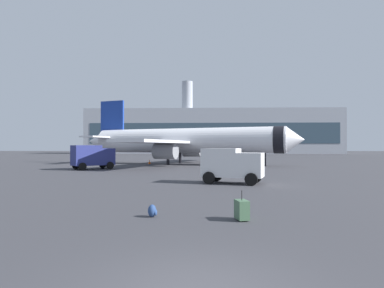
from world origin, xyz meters
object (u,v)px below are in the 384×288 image
cargo_van (232,164)px  safety_cone_mid (260,169)px  traveller_backpack (152,211)px  service_truck (93,156)px  airplane_at_gate (185,141)px  rolling_suitcase (242,210)px  safety_cone_near (236,171)px  safety_cone_far (150,162)px  safety_cone_outer (206,162)px

cargo_van → safety_cone_mid: 11.13m
cargo_van → traveller_backpack: cargo_van is taller
service_truck → cargo_van: size_ratio=1.06×
airplane_at_gate → traveller_backpack: (0.94, -37.53, -3.42)m
airplane_at_gate → cargo_van: size_ratio=7.27×
rolling_suitcase → traveller_backpack: size_ratio=2.29×
airplane_at_gate → safety_cone_near: size_ratio=51.27×
safety_cone_near → traveller_backpack: 20.56m
rolling_suitcase → safety_cone_near: bearing=85.0°
service_truck → safety_cone_far: service_truck is taller
airplane_at_gate → service_truck: (-10.53, -11.43, -2.05)m
airplane_at_gate → safety_cone_mid: 18.18m
safety_cone_outer → safety_cone_mid: bearing=-72.4°
safety_cone_mid → traveller_backpack: (-7.93, -22.00, -0.14)m
safety_cone_near → safety_cone_mid: bearing=37.3°
cargo_van → safety_cone_mid: bearing=69.6°
airplane_at_gate → safety_cone_outer: airplane_at_gate is taller
traveller_backpack → cargo_van: bearing=70.6°
rolling_suitcase → service_truck: bearing=119.3°
service_truck → safety_cone_near: size_ratio=7.49×
rolling_suitcase → safety_cone_mid: bearing=78.6°
safety_cone_mid → safety_cone_far: 22.25m
airplane_at_gate → safety_cone_far: (-5.73, 1.25, -3.33)m
cargo_van → safety_cone_far: bearing=111.6°
service_truck → safety_cone_near: bearing=-20.4°
service_truck → safety_cone_near: (16.64, -6.20, -1.27)m
service_truck → safety_cone_far: bearing=69.3°
rolling_suitcase → airplane_at_gate: bearing=96.5°
safety_cone_far → service_truck: bearing=-110.7°
safety_cone_mid → safety_cone_outer: (-5.51, 17.42, -0.06)m
safety_cone_mid → rolling_suitcase: size_ratio=0.68×
safety_cone_far → traveller_backpack: size_ratio=1.40×
airplane_at_gate → rolling_suitcase: airplane_at_gate is taller
safety_cone_mid → traveller_backpack: bearing=-109.8°
safety_cone_outer → rolling_suitcase: rolling_suitcase is taller
service_truck → safety_cone_far: size_ratio=7.59×
airplane_at_gate → safety_cone_mid: airplane_at_gate is taller
safety_cone_mid → service_truck: bearing=168.1°
safety_cone_outer → airplane_at_gate: bearing=-150.6°
cargo_van → safety_cone_near: 8.43m
service_truck → traveller_backpack: 28.55m
safety_cone_mid → safety_cone_outer: bearing=107.6°
safety_cone_outer → safety_cone_near: bearing=-82.0°
safety_cone_near → safety_cone_mid: safety_cone_mid is taller
airplane_at_gate → service_truck: 15.67m
safety_cone_near → traveller_backpack: size_ratio=1.42×
safety_cone_far → rolling_suitcase: (10.07, -39.22, 0.06)m
safety_cone_near → rolling_suitcase: rolling_suitcase is taller
airplane_at_gate → rolling_suitcase: size_ratio=31.74×
cargo_van → traveller_backpack: bearing=-109.4°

